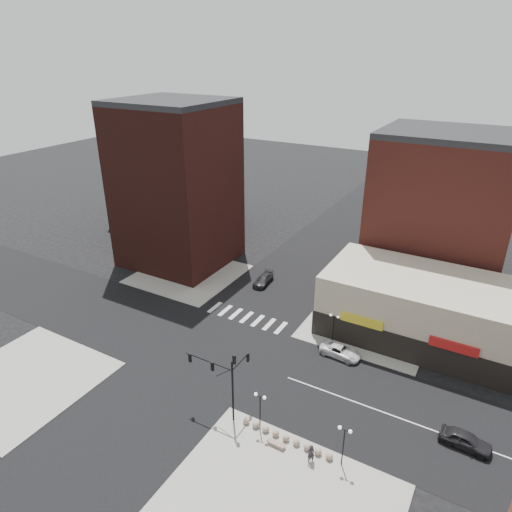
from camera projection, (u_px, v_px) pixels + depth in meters
The scene contains 21 objects.
ground at pixel (212, 350), 54.00m from camera, with size 240.00×240.00×0.00m, color black.
road_ew at pixel (212, 350), 53.99m from camera, with size 200.00×14.00×0.02m, color black.
road_ns at pixel (212, 350), 53.99m from camera, with size 14.00×200.00×0.02m, color black.
sidewalk_nw at pixel (189, 274), 71.93m from camera, with size 15.00×15.00×0.12m, color gray.
sidewalk_ne at pixel (368, 324), 58.89m from camera, with size 15.00×15.00×0.12m, color gray.
sidewalk_se at pixel (278, 504), 35.73m from camera, with size 18.00×14.00×0.12m, color gray.
sidewalk_sw at pixel (24, 380), 49.05m from camera, with size 15.00×15.00×0.12m, color gray.
building_nw at pixel (176, 187), 71.91m from camera, with size 16.00×15.00×25.00m, color #3A1712.
building_nw_low at pixel (177, 191), 92.71m from camera, with size 20.00×18.00×12.00m, color #3A1712.
building_ne_midrise at pixel (440, 216), 64.13m from camera, with size 18.00×15.00×22.00m, color maroon.
building_ne_row at pixel (425, 314), 55.01m from camera, with size 24.20×12.20×8.00m.
traffic_signal at pixel (226, 374), 42.49m from camera, with size 5.59×3.09×7.77m.
street_lamp_se_a at pixel (260, 403), 41.36m from camera, with size 1.22×0.32×4.16m.
street_lamp_se_b at pixel (344, 437), 37.76m from camera, with size 1.22×0.32×4.16m.
street_lamp_ne at pixel (334, 322), 53.54m from camera, with size 1.22×0.32×4.16m.
bollard_row at pixel (286, 438), 41.34m from camera, with size 9.03×0.63×0.63m.
white_suv at pixel (341, 351), 52.74m from camera, with size 2.20×4.77×1.33m, color silver.
dark_sedan_east at pixel (466, 440), 40.68m from camera, with size 1.81×4.49×1.53m, color black.
dark_sedan_north at pixel (263, 280), 68.78m from camera, with size 1.91×4.69×1.36m, color black.
pedestrian at pixel (311, 453), 39.01m from camera, with size 0.68×0.44×1.85m, color #252126.
stone_bench at pixel (276, 444), 40.80m from camera, with size 1.71×0.55×0.40m.
Camera 1 is at (26.51, -35.97, 32.72)m, focal length 32.00 mm.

